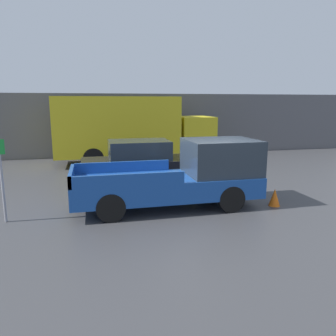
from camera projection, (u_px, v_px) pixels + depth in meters
The scene contains 8 objects.
ground_plane at pixel (208, 203), 10.73m from camera, with size 60.00×60.00×0.00m, color #3D3D3F.
building_wall at pixel (151, 125), 20.27m from camera, with size 28.00×0.15×3.76m.
pickup_truck at pixel (185, 176), 10.26m from camera, with size 5.74×2.05×2.09m.
car at pixel (137, 162), 13.30m from camera, with size 4.36×1.96×1.73m.
delivery_truck at pixel (130, 128), 17.50m from camera, with size 8.41×2.51×3.53m.
parking_sign at pixel (1, 174), 8.76m from camera, with size 0.30×0.07×2.39m.
newspaper_box at pixel (98, 148), 19.49m from camera, with size 0.45×0.40×1.10m.
traffic_cone at pixel (275, 197), 10.39m from camera, with size 0.36×0.36×0.55m.
Camera 1 is at (-3.64, -9.72, 3.23)m, focal length 35.00 mm.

